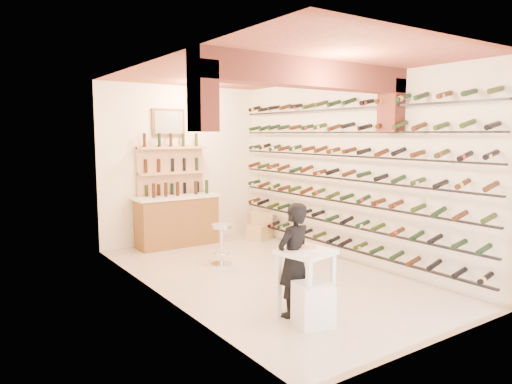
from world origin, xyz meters
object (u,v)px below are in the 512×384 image
Objects in this scene: chrome_barstool at (222,241)px; crate_lower at (260,232)px; person at (294,260)px; back_counter at (177,219)px; wine_rack at (339,173)px; tasting_table at (306,262)px; white_stool at (313,304)px.

chrome_barstool is 1.33× the size of crate_lower.
person is 2.65× the size of crate_lower.
back_counter is 2.41× the size of chrome_barstool.
wine_rack reaches higher than tasting_table.
white_stool is at bearing 81.32° from person.
chrome_barstool is at bearing -142.81° from crate_lower.
white_stool is 4.60m from crate_lower.
wine_rack is at bearing -55.34° from back_counter.
white_stool is 0.94× the size of crate_lower.
back_counter is 1.67× the size of tasting_table.
tasting_table is 4.36m from crate_lower.
tasting_table is at bearing 70.21° from white_stool.
tasting_table is 1.44× the size of chrome_barstool.
wine_rack reaches higher than chrome_barstool.
person is at bearing 119.69° from tasting_table.
wine_rack reaches higher than person.
tasting_table reaches higher than white_stool.
wine_rack is 3.20m from white_stool.
chrome_barstool reaches higher than white_stool.
white_stool is at bearing -94.94° from back_counter.
white_stool is 2.85m from chrome_barstool.
person is 1.99× the size of chrome_barstool.
white_stool is at bearing -98.23° from chrome_barstool.
person reaches higher than tasting_table.
back_counter is at bearing 90.48° from chrome_barstool.
wine_rack is at bearing 26.44° from tasting_table.
back_counter is 4.57m from white_stool.
crate_lower is at bearing 51.33° from tasting_table.
white_stool is (-0.09, -0.25, -0.44)m from tasting_table.
back_counter reaches higher than white_stool.
wine_rack is 2.83m from tasting_table.
white_stool is 0.36× the size of person.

